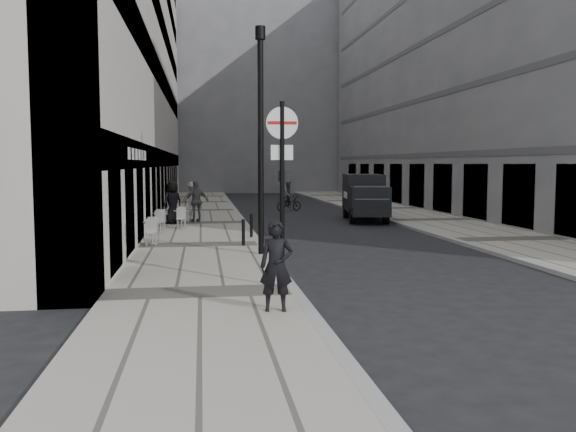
% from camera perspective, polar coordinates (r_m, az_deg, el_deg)
% --- Properties ---
extents(ground, '(120.00, 120.00, 0.00)m').
position_cam_1_polar(ground, '(10.61, 2.79, -10.40)').
color(ground, black).
rests_on(ground, ground).
extents(sidewalk, '(4.00, 60.00, 0.12)m').
position_cam_1_polar(sidewalk, '(28.18, -8.17, -0.72)').
color(sidewalk, gray).
rests_on(sidewalk, ground).
extents(far_sidewalk, '(4.00, 60.00, 0.12)m').
position_cam_1_polar(far_sidewalk, '(30.23, 13.17, -0.42)').
color(far_sidewalk, gray).
rests_on(far_sidewalk, ground).
extents(building_left, '(4.00, 45.00, 18.00)m').
position_cam_1_polar(building_left, '(35.33, -15.07, 14.85)').
color(building_left, '#B9B5A8').
rests_on(building_left, ground).
extents(building_right, '(6.00, 45.00, 20.00)m').
position_cam_1_polar(building_right, '(38.72, 17.01, 15.41)').
color(building_right, gray).
rests_on(building_right, ground).
extents(building_far, '(24.00, 16.00, 22.00)m').
position_cam_1_polar(building_far, '(66.64, -5.18, 11.95)').
color(building_far, gray).
rests_on(building_far, ground).
extents(walking_man, '(0.64, 0.46, 1.66)m').
position_cam_1_polar(walking_man, '(11.11, -1.10, -4.69)').
color(walking_man, black).
rests_on(walking_man, sidewalk).
extents(sign_post, '(0.69, 0.10, 4.01)m').
position_cam_1_polar(sign_post, '(13.16, -0.56, 4.41)').
color(sign_post, black).
rests_on(sign_post, sidewalk).
extents(lamppost, '(0.30, 0.30, 6.65)m').
position_cam_1_polar(lamppost, '(18.09, -2.57, 8.14)').
color(lamppost, black).
rests_on(lamppost, sidewalk).
extents(bollard_near, '(0.11, 0.11, 0.80)m').
position_cam_1_polar(bollard_near, '(22.38, -3.45, -0.95)').
color(bollard_near, black).
rests_on(bollard_near, sidewalk).
extents(bollard_far, '(0.11, 0.11, 0.82)m').
position_cam_1_polar(bollard_far, '(20.05, -4.20, -1.61)').
color(bollard_far, black).
rests_on(bollard_far, sidewalk).
extents(panel_van, '(2.43, 5.03, 2.28)m').
position_cam_1_polar(panel_van, '(30.26, 7.18, 1.99)').
color(panel_van, black).
rests_on(panel_van, ground).
extents(cyclist, '(1.76, 1.21, 1.80)m').
position_cam_1_polar(cyclist, '(36.17, 0.08, 1.58)').
color(cyclist, black).
rests_on(cyclist, ground).
extents(pedestrian_a, '(1.21, 0.86, 1.91)m').
position_cam_1_polar(pedestrian_a, '(28.45, -8.56, 1.38)').
color(pedestrian_a, '#5E5D62').
rests_on(pedestrian_a, sidewalk).
extents(pedestrian_b, '(1.17, 0.74, 1.73)m').
position_cam_1_polar(pedestrian_b, '(32.67, -8.96, 1.66)').
color(pedestrian_b, '#9A968E').
rests_on(pedestrian_b, sidewalk).
extents(pedestrian_c, '(1.12, 1.03, 1.91)m').
position_cam_1_polar(pedestrian_c, '(27.74, -10.74, 1.26)').
color(pedestrian_c, black).
rests_on(pedestrian_c, sidewalk).
extents(cafe_table_near, '(0.65, 1.47, 0.84)m').
position_cam_1_polar(cafe_table_near, '(24.78, -11.89, -0.42)').
color(cafe_table_near, silver).
rests_on(cafe_table_near, sidewalk).
extents(cafe_table_mid, '(0.67, 1.51, 0.86)m').
position_cam_1_polar(cafe_table_mid, '(20.99, -12.57, -1.34)').
color(cafe_table_mid, silver).
rests_on(cafe_table_mid, sidewalk).
extents(cafe_table_far, '(0.66, 1.50, 0.85)m').
position_cam_1_polar(cafe_table_far, '(25.99, -9.95, -0.13)').
color(cafe_table_far, '#B8B8BB').
rests_on(cafe_table_far, sidewalk).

